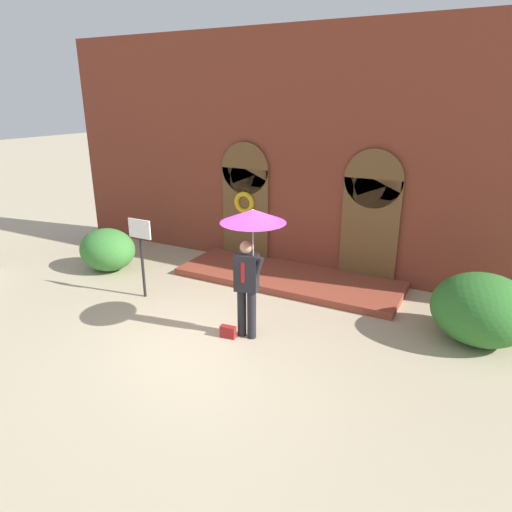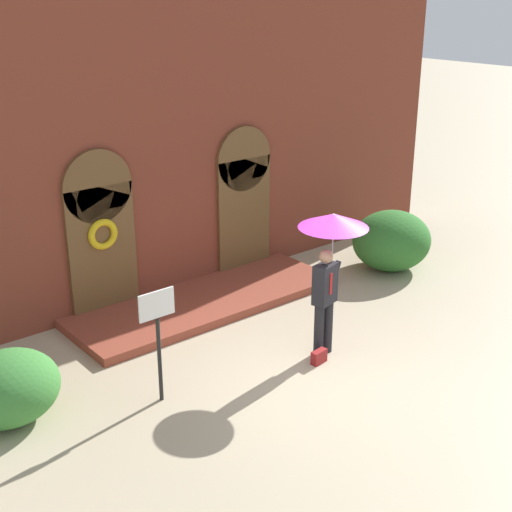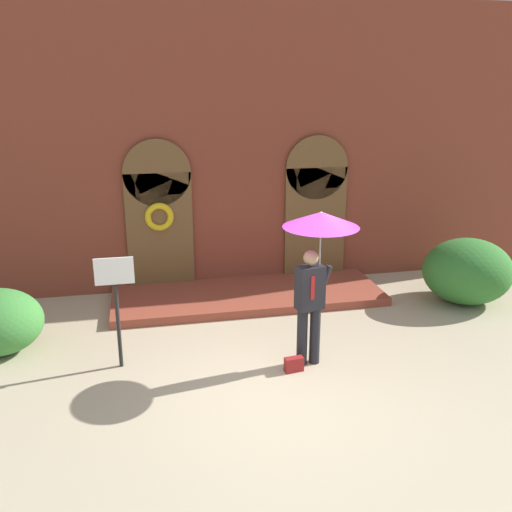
{
  "view_description": "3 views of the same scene",
  "coord_description": "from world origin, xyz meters",
  "px_view_note": "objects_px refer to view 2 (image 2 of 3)",
  "views": [
    {
      "loc": [
        3.96,
        -6.03,
        4.1
      ],
      "look_at": [
        0.05,
        1.37,
        1.16
      ],
      "focal_mm": 32.0,
      "sensor_mm": 36.0,
      "label": 1
    },
    {
      "loc": [
        -6.97,
        -6.92,
        5.69
      ],
      "look_at": [
        0.15,
        1.76,
        1.34
      ],
      "focal_mm": 50.0,
      "sensor_mm": 36.0,
      "label": 2
    },
    {
      "loc": [
        -1.97,
        -7.11,
        4.22
      ],
      "look_at": [
        -0.13,
        1.67,
        1.33
      ],
      "focal_mm": 40.0,
      "sensor_mm": 36.0,
      "label": 3
    }
  ],
  "objects_px": {
    "person_with_umbrella": "(331,242)",
    "handbag": "(319,357)",
    "sign_post": "(158,328)",
    "shrub_left": "(9,388)",
    "shrub_right": "(391,240)"
  },
  "relations": [
    {
      "from": "person_with_umbrella",
      "to": "shrub_right",
      "type": "bearing_deg",
      "value": 25.88
    },
    {
      "from": "sign_post",
      "to": "shrub_left",
      "type": "bearing_deg",
      "value": 155.78
    },
    {
      "from": "sign_post",
      "to": "shrub_left",
      "type": "xyz_separation_m",
      "value": [
        -1.88,
        0.85,
        -0.64
      ]
    },
    {
      "from": "shrub_left",
      "to": "shrub_right",
      "type": "height_order",
      "value": "shrub_right"
    },
    {
      "from": "handbag",
      "to": "shrub_left",
      "type": "relative_size",
      "value": 0.2
    },
    {
      "from": "handbag",
      "to": "sign_post",
      "type": "height_order",
      "value": "sign_post"
    },
    {
      "from": "person_with_umbrella",
      "to": "sign_post",
      "type": "relative_size",
      "value": 1.37
    },
    {
      "from": "shrub_right",
      "to": "handbag",
      "type": "bearing_deg",
      "value": -153.9
    },
    {
      "from": "person_with_umbrella",
      "to": "handbag",
      "type": "distance_m",
      "value": 1.85
    },
    {
      "from": "person_with_umbrella",
      "to": "handbag",
      "type": "xyz_separation_m",
      "value": [
        -0.37,
        -0.2,
        -1.8
      ]
    },
    {
      "from": "handbag",
      "to": "sign_post",
      "type": "bearing_deg",
      "value": 158.21
    },
    {
      "from": "person_with_umbrella",
      "to": "sign_post",
      "type": "bearing_deg",
      "value": 170.46
    },
    {
      "from": "person_with_umbrella",
      "to": "sign_post",
      "type": "height_order",
      "value": "person_with_umbrella"
    },
    {
      "from": "person_with_umbrella",
      "to": "shrub_left",
      "type": "xyz_separation_m",
      "value": [
        -4.76,
        1.33,
        -1.39
      ]
    },
    {
      "from": "person_with_umbrella",
      "to": "handbag",
      "type": "relative_size",
      "value": 8.44
    }
  ]
}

